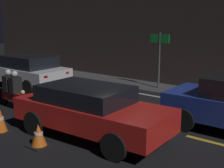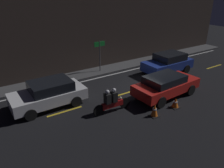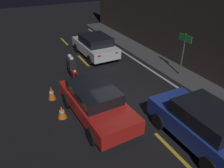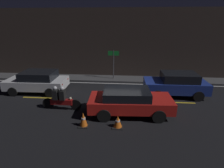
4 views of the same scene
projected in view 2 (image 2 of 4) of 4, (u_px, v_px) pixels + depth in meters
ground_plane at (142, 88)px, 14.65m from camera, size 56.00×56.00×0.00m
raised_curb at (108, 69)px, 17.90m from camera, size 28.00×1.65×0.12m
building_front at (102, 32)px, 17.50m from camera, size 28.00×0.30×5.80m
lane_dash_b at (65, 111)px, 11.91m from camera, size 2.00×0.14×0.01m
lane_dash_c at (130, 92)px, 14.15m from camera, size 2.00×0.14×0.01m
lane_dash_d at (178, 77)px, 16.39m from camera, size 2.00×0.14×0.01m
lane_dash_e at (214, 67)px, 18.63m from camera, size 2.00×0.14×0.01m
lane_solid_kerb at (116, 74)px, 17.10m from camera, size 25.20×0.14×0.01m
sedan_white at (49, 93)px, 12.21m from camera, size 4.10×2.09×1.47m
taxi_red at (166, 85)px, 13.32m from camera, size 4.41×2.06×1.38m
sedan_blue at (168, 63)px, 16.99m from camera, size 4.04×1.97×1.56m
motorcycle at (111, 101)px, 11.61m from camera, size 2.25×0.38×1.38m
traffic_cone_near at (155, 110)px, 11.36m from camera, size 0.47×0.47×0.71m
traffic_cone_mid at (175, 103)px, 12.23m from camera, size 0.51×0.51×0.59m
shop_sign at (100, 50)px, 16.71m from camera, size 0.90×0.08×2.40m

